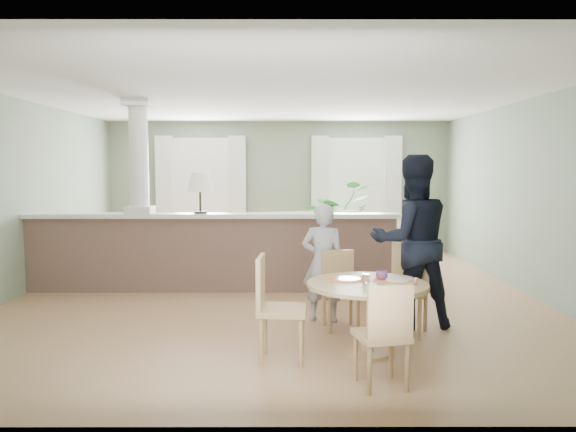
{
  "coord_description": "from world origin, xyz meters",
  "views": [
    {
      "loc": [
        0.17,
        -7.67,
        1.76
      ],
      "look_at": [
        0.18,
        -1.0,
        1.18
      ],
      "focal_mm": 35.0,
      "sensor_mm": 36.0,
      "label": 1
    }
  ],
  "objects_px": {
    "chair_far_man": "(408,284)",
    "chair_side": "(274,303)",
    "chair_near": "(385,331)",
    "man_person": "(412,241)",
    "dining_table": "(368,297)",
    "houseplant": "(336,219)",
    "chair_far_boy": "(340,285)",
    "child_person": "(323,263)",
    "sofa": "(303,240)"
  },
  "relations": [
    {
      "from": "chair_far_man",
      "to": "chair_side",
      "type": "distance_m",
      "value": 1.66
    },
    {
      "from": "chair_near",
      "to": "chair_side",
      "type": "height_order",
      "value": "chair_side"
    },
    {
      "from": "man_person",
      "to": "dining_table",
      "type": "bearing_deg",
      "value": 48.4
    },
    {
      "from": "houseplant",
      "to": "chair_side",
      "type": "xyz_separation_m",
      "value": [
        -1.08,
        -5.87,
        -0.22
      ]
    },
    {
      "from": "man_person",
      "to": "chair_far_boy",
      "type": "bearing_deg",
      "value": -5.74
    },
    {
      "from": "dining_table",
      "to": "child_person",
      "type": "height_order",
      "value": "child_person"
    },
    {
      "from": "houseplant",
      "to": "chair_side",
      "type": "relative_size",
      "value": 1.55
    },
    {
      "from": "houseplant",
      "to": "chair_near",
      "type": "xyz_separation_m",
      "value": [
        -0.19,
        -6.55,
        -0.27
      ]
    },
    {
      "from": "sofa",
      "to": "child_person",
      "type": "distance_m",
      "value": 3.46
    },
    {
      "from": "houseplant",
      "to": "chair_far_boy",
      "type": "height_order",
      "value": "houseplant"
    },
    {
      "from": "chair_near",
      "to": "chair_far_boy",
      "type": "bearing_deg",
      "value": -96.46
    },
    {
      "from": "chair_far_boy",
      "to": "man_person",
      "type": "height_order",
      "value": "man_person"
    },
    {
      "from": "sofa",
      "to": "child_person",
      "type": "relative_size",
      "value": 2.42
    },
    {
      "from": "man_person",
      "to": "chair_side",
      "type": "bearing_deg",
      "value": 28.1
    },
    {
      "from": "chair_far_man",
      "to": "chair_far_boy",
      "type": "bearing_deg",
      "value": -170.61
    },
    {
      "from": "houseplant",
      "to": "chair_near",
      "type": "relative_size",
      "value": 1.73
    },
    {
      "from": "sofa",
      "to": "chair_side",
      "type": "relative_size",
      "value": 3.41
    },
    {
      "from": "sofa",
      "to": "houseplant",
      "type": "height_order",
      "value": "houseplant"
    },
    {
      "from": "dining_table",
      "to": "chair_far_boy",
      "type": "bearing_deg",
      "value": 101.31
    },
    {
      "from": "chair_side",
      "to": "child_person",
      "type": "bearing_deg",
      "value": -18.41
    },
    {
      "from": "dining_table",
      "to": "man_person",
      "type": "relative_size",
      "value": 0.6
    },
    {
      "from": "houseplant",
      "to": "child_person",
      "type": "height_order",
      "value": "houseplant"
    },
    {
      "from": "sofa",
      "to": "chair_far_man",
      "type": "distance_m",
      "value": 4.01
    },
    {
      "from": "sofa",
      "to": "chair_near",
      "type": "xyz_separation_m",
      "value": [
        0.49,
        -5.44,
        -0.0
      ]
    },
    {
      "from": "houseplant",
      "to": "man_person",
      "type": "height_order",
      "value": "man_person"
    },
    {
      "from": "chair_far_man",
      "to": "chair_side",
      "type": "relative_size",
      "value": 0.98
    },
    {
      "from": "child_person",
      "to": "man_person",
      "type": "bearing_deg",
      "value": 179.81
    },
    {
      "from": "chair_near",
      "to": "child_person",
      "type": "relative_size",
      "value": 0.64
    },
    {
      "from": "chair_far_boy",
      "to": "chair_side",
      "type": "distance_m",
      "value": 1.27
    },
    {
      "from": "chair_side",
      "to": "chair_far_man",
      "type": "bearing_deg",
      "value": -54.18
    },
    {
      "from": "dining_table",
      "to": "chair_side",
      "type": "xyz_separation_m",
      "value": [
        -0.88,
        -0.17,
        -0.02
      ]
    },
    {
      "from": "chair_far_man",
      "to": "chair_side",
      "type": "bearing_deg",
      "value": -124.32
    },
    {
      "from": "houseplant",
      "to": "chair_near",
      "type": "bearing_deg",
      "value": -91.66
    },
    {
      "from": "child_person",
      "to": "man_person",
      "type": "relative_size",
      "value": 0.71
    },
    {
      "from": "chair_far_boy",
      "to": "houseplant",
      "type": "bearing_deg",
      "value": 77.44
    },
    {
      "from": "houseplant",
      "to": "chair_side",
      "type": "distance_m",
      "value": 5.97
    },
    {
      "from": "chair_far_man",
      "to": "man_person",
      "type": "xyz_separation_m",
      "value": [
        0.08,
        0.22,
        0.43
      ]
    },
    {
      "from": "chair_near",
      "to": "chair_side",
      "type": "distance_m",
      "value": 1.12
    },
    {
      "from": "dining_table",
      "to": "child_person",
      "type": "distance_m",
      "value": 1.2
    },
    {
      "from": "houseplant",
      "to": "chair_far_man",
      "type": "distance_m",
      "value": 5.0
    },
    {
      "from": "child_person",
      "to": "man_person",
      "type": "distance_m",
      "value": 1.02
    },
    {
      "from": "child_person",
      "to": "man_person",
      "type": "height_order",
      "value": "man_person"
    },
    {
      "from": "houseplant",
      "to": "chair_side",
      "type": "bearing_deg",
      "value": -100.4
    },
    {
      "from": "chair_side",
      "to": "dining_table",
      "type": "bearing_deg",
      "value": -75.51
    },
    {
      "from": "dining_table",
      "to": "chair_side",
      "type": "height_order",
      "value": "chair_side"
    },
    {
      "from": "chair_far_man",
      "to": "child_person",
      "type": "xyz_separation_m",
      "value": [
        -0.88,
        0.42,
        0.15
      ]
    },
    {
      "from": "houseplant",
      "to": "chair_far_boy",
      "type": "xyz_separation_m",
      "value": [
        -0.38,
        -4.81,
        -0.28
      ]
    },
    {
      "from": "chair_far_boy",
      "to": "chair_far_man",
      "type": "bearing_deg",
      "value": -22.28
    },
    {
      "from": "dining_table",
      "to": "chair_far_boy",
      "type": "distance_m",
      "value": 0.92
    },
    {
      "from": "houseplant",
      "to": "chair_side",
      "type": "height_order",
      "value": "houseplant"
    }
  ]
}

